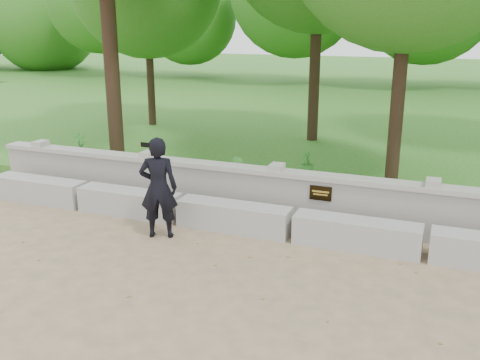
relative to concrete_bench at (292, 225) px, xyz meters
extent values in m
plane|color=tan|center=(0.00, -1.90, -0.22)|extent=(80.00, 80.00, 0.00)
cube|color=#295B17|center=(0.00, 12.10, -0.10)|extent=(40.00, 22.00, 0.25)
cube|color=#A9A6A0|center=(-5.00, 0.00, 0.00)|extent=(1.90, 0.45, 0.45)
cube|color=#A9A6A0|center=(-3.00, 0.00, 0.00)|extent=(1.90, 0.45, 0.45)
cube|color=#A9A6A0|center=(-1.00, 0.00, 0.00)|extent=(1.90, 0.45, 0.45)
cube|color=#A9A6A0|center=(1.00, 0.00, 0.00)|extent=(1.90, 0.45, 0.45)
cube|color=#9F9C96|center=(0.00, 0.70, 0.18)|extent=(12.50, 0.25, 0.82)
cube|color=#A9A6A0|center=(0.00, 0.70, 0.64)|extent=(12.50, 0.35, 0.08)
cube|color=black|center=(0.30, 0.56, 0.40)|extent=(0.36, 0.02, 0.24)
imported|color=black|center=(-1.99, -0.68, 0.58)|extent=(0.69, 0.57, 1.62)
cube|color=black|center=(-1.99, -1.01, 1.34)|extent=(0.14, 0.07, 0.07)
cylinder|color=#382619|center=(-6.44, 6.64, 1.69)|extent=(0.22, 0.22, 3.32)
cylinder|color=#382619|center=(-5.08, 2.72, 2.54)|extent=(0.34, 0.34, 5.03)
cylinder|color=#382619|center=(-1.28, 6.26, 2.10)|extent=(0.28, 0.28, 4.16)
cylinder|color=#382619|center=(1.17, 2.96, 1.96)|extent=(0.26, 0.26, 3.87)
imported|color=#37822C|center=(-5.78, 2.25, 0.34)|extent=(0.35, 0.40, 0.63)
imported|color=#37822C|center=(-1.53, 1.40, 0.33)|extent=(0.42, 0.42, 0.60)
imported|color=#37822C|center=(-0.53, 2.85, 0.29)|extent=(0.39, 0.39, 0.53)
camera|label=1|loc=(2.13, -7.61, 3.06)|focal=40.00mm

